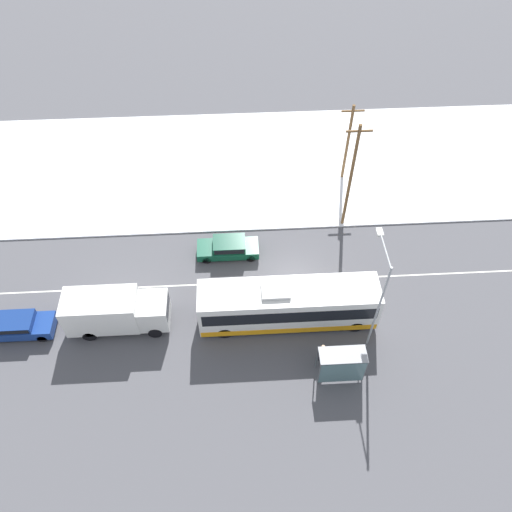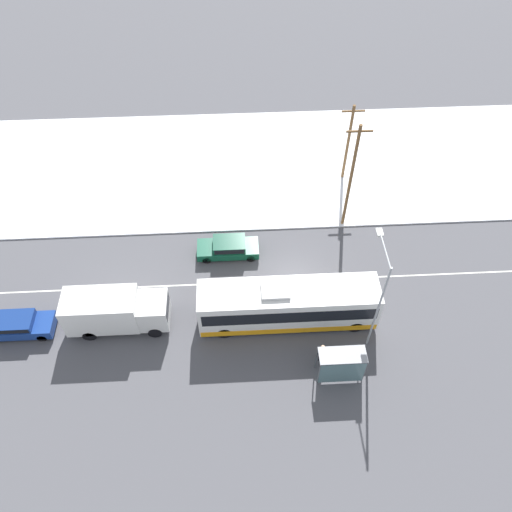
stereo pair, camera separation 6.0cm
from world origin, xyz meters
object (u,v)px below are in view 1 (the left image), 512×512
Objects in this scene: parked_car_near_truck at (18,325)px; utility_pole_snowlot at (348,142)px; bus_shelter at (342,365)px; utility_pole_roadside at (351,177)px; box_truck at (114,311)px; city_bus at (288,305)px; sedan_car at (228,247)px; pedestrian_at_stop at (322,351)px; streetlamp at (379,290)px.

parked_car_near_truck is 27.89m from utility_pole_snowlot.
utility_pole_roadside is at bearing 79.57° from bus_shelter.
parked_car_near_truck is (-6.40, -0.15, -0.88)m from box_truck.
bus_shelter is at bearing -57.99° from city_bus.
city_bus reaches higher than sedan_car.
utility_pole_roadside is 1.30× the size of utility_pole_snowlot.
utility_pole_roadside reaches higher than utility_pole_snowlot.
pedestrian_at_stop is 5.33m from streetlamp.
city_bus is at bearing 122.27° from sedan_car.
utility_pole_roadside is (22.91, 8.67, 4.06)m from parked_car_near_truck.
city_bus is 5.30m from bus_shelter.
utility_pole_roadside is (2.42, 13.17, 3.16)m from bus_shelter.
streetlamp is 0.84× the size of utility_pole_roadside.
utility_pole_snowlot reaches higher than box_truck.
utility_pole_roadside is at bearing -99.33° from utility_pole_snowlot.
bus_shelter is (6.63, -10.54, 0.92)m from sedan_car.
bus_shelter is 13.76m from utility_pole_roadside.
box_truck reaches higher than pedestrian_at_stop.
sedan_car is at bearing 121.60° from pedestrian_at_stop.
sedan_car is at bearing -140.68° from utility_pole_snowlot.
streetlamp is (8.86, -7.58, 4.23)m from sedan_car.
utility_pole_snowlot is (4.28, 17.39, 2.71)m from pedestrian_at_stop.
utility_pole_snowlot is (23.82, 14.19, 2.98)m from parked_car_near_truck.
utility_pole_roadside is (0.19, 10.21, -0.15)m from streetlamp.
bus_shelter is at bearing -18.28° from box_truck.
bus_shelter is at bearing -100.11° from utility_pole_snowlot.
bus_shelter reaches higher than sedan_car.
sedan_car is 0.64× the size of utility_pole_snowlot.
box_truck is 22.47m from utility_pole_snowlot.
sedan_car is 0.58× the size of streetlamp.
pedestrian_at_stop is at bearing -59.71° from city_bus.
city_bus is 6.86× the size of pedestrian_at_stop.
city_bus is 4.10× the size of bus_shelter.
parked_car_near_truck is at bearing 179.98° from city_bus.
sedan_car is (-3.82, 6.05, -0.91)m from city_bus.
city_bus is 1.48× the size of streetlamp.
box_truck is at bearing 165.69° from pedestrian_at_stop.
streetlamp is (3.18, 1.66, 3.95)m from pedestrian_at_stop.
parked_car_near_truck is 24.83m from utility_pole_roadside.
utility_pole_roadside reaches higher than pedestrian_at_stop.
pedestrian_at_stop is at bearing -105.85° from utility_pole_roadside.
city_bus reaches higher than bus_shelter.
sedan_car is 12.48m from bus_shelter.
city_bus is at bearing -121.10° from utility_pole_roadside.
utility_pole_roadside is at bearing 88.93° from streetlamp.
streetlamp reaches higher than parked_car_near_truck.
sedan_car is 10.85m from pedestrian_at_stop.
bus_shelter is (2.81, -4.49, 0.00)m from city_bus.
streetlamp is at bearing -5.93° from box_truck.
box_truck is at bearing -152.72° from utility_pole_roadside.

